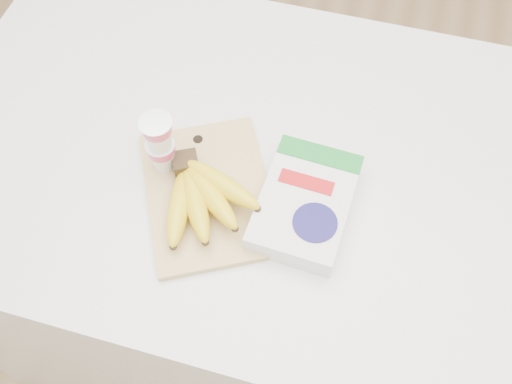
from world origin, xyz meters
TOP-DOWN VIEW (x-y plane):
  - room at (0.00, 0.00)m, footprint 4.00×4.00m
  - table at (0.00, 0.00)m, footprint 1.33×0.89m
  - cutting_board at (-0.03, -0.12)m, footprint 0.36×0.39m
  - bananas at (-0.04, -0.15)m, footprint 0.21×0.21m
  - yogurt_stack at (-0.13, -0.09)m, footprint 0.06×0.06m
  - cereal_box at (0.15, -0.11)m, footprint 0.18×0.25m

SIDE VIEW (x-z plane):
  - table at x=0.00m, z-range 0.00..1.00m
  - cutting_board at x=-0.03m, z-range 1.00..1.01m
  - cereal_box at x=0.15m, z-range 1.00..1.05m
  - bananas at x=-0.04m, z-range 1.01..1.08m
  - yogurt_stack at x=-0.13m, z-range 1.02..1.16m
  - room at x=0.00m, z-range -0.65..3.35m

